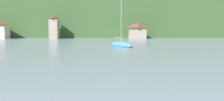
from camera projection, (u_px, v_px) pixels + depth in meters
name	position (u px, v px, depth m)	size (l,w,h in m)	color
wooded_hillside	(86.00, 19.00, 135.69)	(352.00, 64.05, 44.09)	#38562D
shore_building_westcentral	(54.00, 27.00, 94.24)	(3.43, 5.07, 9.09)	gray
shore_building_central	(137.00, 31.00, 95.17)	(6.97, 5.90, 6.37)	gray
sailboat_far_1	(121.00, 45.00, 52.51)	(5.79, 7.91, 10.80)	teal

